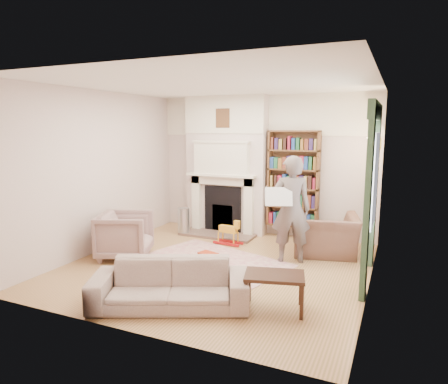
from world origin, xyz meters
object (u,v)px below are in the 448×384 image
at_px(paraffin_heater, 184,221).
at_px(sofa, 170,284).
at_px(rocking_horse, 228,232).
at_px(bookcase, 293,179).
at_px(coffee_table, 274,292).
at_px(man_reading, 291,209).
at_px(armchair_reading, 325,235).
at_px(armchair_left, 125,235).

bearing_deg(paraffin_heater, sofa, -63.22).
bearing_deg(paraffin_heater, rocking_horse, -14.61).
relative_size(paraffin_heater, rocking_horse, 1.02).
bearing_deg(bookcase, coffee_table, -79.28).
bearing_deg(man_reading, coffee_table, 76.81).
bearing_deg(bookcase, man_reading, -76.93).
bearing_deg(armchair_reading, bookcase, -60.34).
relative_size(armchair_reading, man_reading, 0.62).
relative_size(coffee_table, paraffin_heater, 1.27).
bearing_deg(coffee_table, armchair_reading, 71.33).
bearing_deg(coffee_table, man_reading, 84.22).
height_order(armchair_left, paraffin_heater, armchair_left).
bearing_deg(sofa, armchair_left, 118.19).
height_order(bookcase, armchair_left, bookcase).
height_order(bookcase, paraffin_heater, bookcase).
height_order(sofa, paraffin_heater, sofa).
height_order(man_reading, rocking_horse, man_reading).
xyz_separation_m(armchair_reading, sofa, (-1.37, -2.80, -0.07)).
xyz_separation_m(armchair_left, man_reading, (2.59, 0.91, 0.48)).
bearing_deg(man_reading, sofa, 45.37).
relative_size(sofa, coffee_table, 2.71).
height_order(bookcase, armchair_reading, bookcase).
bearing_deg(coffee_table, bookcase, 86.12).
xyz_separation_m(armchair_reading, paraffin_heater, (-2.87, 0.17, -0.08)).
distance_m(coffee_table, paraffin_heater, 3.73).
distance_m(coffee_table, rocking_horse, 2.78).
bearing_deg(rocking_horse, man_reading, -15.34).
bearing_deg(bookcase, paraffin_heater, -162.19).
xyz_separation_m(man_reading, paraffin_heater, (-2.42, 0.77, -0.59)).
xyz_separation_m(sofa, coffee_table, (1.20, 0.40, -0.05)).
xyz_separation_m(sofa, rocking_horse, (-0.39, 2.68, -0.04)).
bearing_deg(coffee_table, sofa, -176.03).
height_order(armchair_reading, man_reading, man_reading).
xyz_separation_m(coffee_table, paraffin_heater, (-2.70, 2.57, 0.05)).
relative_size(armchair_left, coffee_table, 1.20).
xyz_separation_m(armchair_reading, armchair_left, (-3.04, -1.51, 0.03)).
height_order(bookcase, man_reading, bookcase).
distance_m(bookcase, paraffin_heater, 2.37).
xyz_separation_m(armchair_left, sofa, (1.67, -1.30, -0.11)).
height_order(armchair_reading, paraffin_heater, armchair_reading).
xyz_separation_m(sofa, man_reading, (0.92, 2.20, 0.59)).
bearing_deg(armchair_reading, rocking_horse, -9.47).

